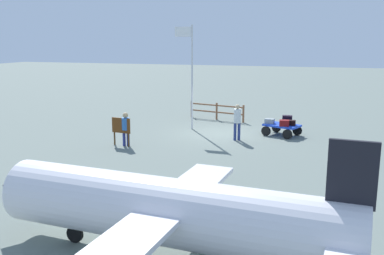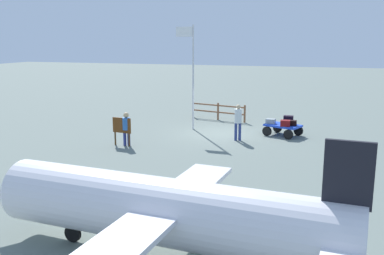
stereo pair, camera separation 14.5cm
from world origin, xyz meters
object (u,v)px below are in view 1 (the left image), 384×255
(suitcase_grey, at_px, (289,123))
(flagpole, at_px, (190,68))
(signboard, at_px, (121,128))
(luggage_cart, at_px, (281,127))
(suitcase_tan, at_px, (284,123))
(suitcase_maroon, at_px, (287,119))
(worker_lead, at_px, (237,119))
(worker_trailing, at_px, (126,126))
(airplane_near, at_px, (159,210))
(suitcase_olive, at_px, (270,121))

(suitcase_grey, height_order, flagpole, flagpole)
(signboard, bearing_deg, flagpole, -112.33)
(luggage_cart, relative_size, suitcase_grey, 3.34)
(luggage_cart, relative_size, signboard, 1.54)
(suitcase_tan, distance_m, suitcase_maroon, 0.91)
(suitcase_maroon, relative_size, worker_lead, 0.30)
(luggage_cart, bearing_deg, flagpole, -1.64)
(worker_lead, relative_size, worker_trailing, 1.13)
(suitcase_maroon, relative_size, signboard, 0.40)
(airplane_near, bearing_deg, worker_lead, -86.72)
(worker_trailing, bearing_deg, suitcase_tan, -149.84)
(suitcase_maroon, bearing_deg, flagpole, 3.49)
(luggage_cart, distance_m, worker_lead, 2.76)
(worker_lead, height_order, signboard, worker_lead)
(suitcase_tan, xyz_separation_m, worker_lead, (2.18, 1.36, 0.31))
(suitcase_maroon, height_order, airplane_near, airplane_near)
(luggage_cart, relative_size, worker_lead, 1.14)
(suitcase_grey, height_order, worker_trailing, worker_trailing)
(suitcase_tan, distance_m, airplane_near, 13.71)
(luggage_cart, relative_size, suitcase_tan, 4.06)
(worker_lead, bearing_deg, suitcase_olive, -126.23)
(suitcase_maroon, xyz_separation_m, flagpole, (5.32, 0.32, 2.60))
(luggage_cart, height_order, suitcase_tan, suitcase_tan)
(luggage_cart, distance_m, suitcase_tan, 0.57)
(suitcase_olive, xyz_separation_m, signboard, (6.37, 4.63, 0.16))
(suitcase_grey, xyz_separation_m, suitcase_tan, (0.23, 0.33, 0.02))
(worker_lead, bearing_deg, suitcase_grey, -145.00)
(airplane_near, height_order, flagpole, flagpole)
(airplane_near, bearing_deg, suitcase_grey, -96.97)
(luggage_cart, xyz_separation_m, worker_trailing, (6.80, 4.49, 0.52))
(worker_trailing, bearing_deg, flagpole, -110.35)
(suitcase_maroon, bearing_deg, signboard, 34.71)
(worker_trailing, relative_size, airplane_near, 0.18)
(luggage_cart, distance_m, signboard, 8.37)
(flagpole, bearing_deg, suitcase_tan, 173.70)
(worker_trailing, xyz_separation_m, airplane_near, (-5.50, 9.57, 0.26))
(suitcase_maroon, relative_size, worker_trailing, 0.33)
(suitcase_tan, height_order, suitcase_olive, suitcase_tan)
(suitcase_olive, relative_size, signboard, 0.37)
(suitcase_tan, height_order, airplane_near, airplane_near)
(suitcase_olive, height_order, airplane_near, airplane_near)
(airplane_near, relative_size, flagpole, 1.57)
(suitcase_grey, relative_size, suitcase_maroon, 1.15)
(suitcase_grey, distance_m, suitcase_tan, 0.40)
(suitcase_grey, relative_size, worker_lead, 0.34)
(worker_lead, distance_m, worker_trailing, 5.50)
(suitcase_tan, bearing_deg, suitcase_olive, -31.83)
(suitcase_olive, bearing_deg, flagpole, -0.95)
(luggage_cart, xyz_separation_m, airplane_near, (1.30, 14.06, 0.78))
(suitcase_maroon, height_order, worker_lead, worker_lead)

